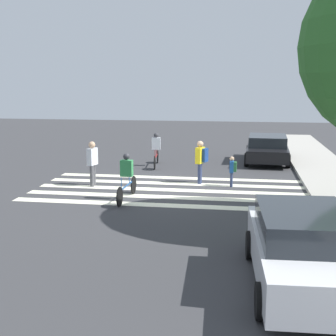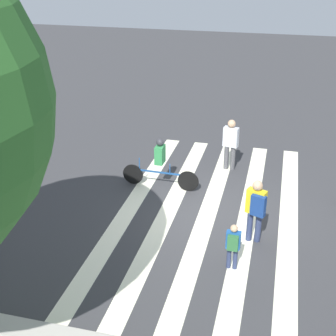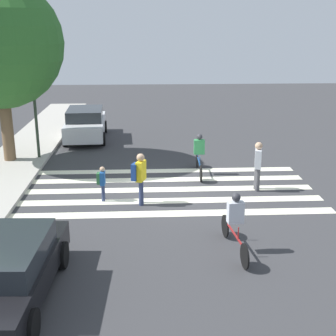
{
  "view_description": "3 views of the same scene",
  "coord_description": "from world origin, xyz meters",
  "px_view_note": "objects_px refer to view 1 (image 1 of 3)",
  "views": [
    {
      "loc": [
        16.69,
        2.57,
        3.99
      ],
      "look_at": [
        1.02,
        0.11,
        1.02
      ],
      "focal_mm": 50.0,
      "sensor_mm": 36.0,
      "label": 1
    },
    {
      "loc": [
        -1.65,
        11.09,
        6.74
      ],
      "look_at": [
        1.05,
        0.32,
        1.42
      ],
      "focal_mm": 50.0,
      "sensor_mm": 36.0,
      "label": 2
    },
    {
      "loc": [
        -15.43,
        0.87,
        5.55
      ],
      "look_at": [
        -0.89,
        0.13,
        1.07
      ],
      "focal_mm": 50.0,
      "sensor_mm": 36.0,
      "label": 3
    }
  ],
  "objects_px": {
    "pedestrian_adult_blue_shirt": "(92,161)",
    "car_parked_dark_suv": "(303,248)",
    "pedestrian_adult_tall_backpack": "(201,159)",
    "pedestrian_child_with_backpack": "(232,169)",
    "car_parked_silver_sedan": "(267,148)",
    "cyclist_far_lane": "(127,175)",
    "cyclist_mid_street": "(156,148)"
  },
  "relations": [
    {
      "from": "pedestrian_adult_tall_backpack",
      "to": "cyclist_far_lane",
      "type": "relative_size",
      "value": 0.7
    },
    {
      "from": "car_parked_silver_sedan",
      "to": "car_parked_dark_suv",
      "type": "height_order",
      "value": "car_parked_dark_suv"
    },
    {
      "from": "cyclist_mid_street",
      "to": "car_parked_silver_sedan",
      "type": "bearing_deg",
      "value": 104.39
    },
    {
      "from": "pedestrian_child_with_backpack",
      "to": "car_parked_dark_suv",
      "type": "distance_m",
      "value": 8.84
    },
    {
      "from": "pedestrian_child_with_backpack",
      "to": "pedestrian_adult_tall_backpack",
      "type": "distance_m",
      "value": 1.33
    },
    {
      "from": "pedestrian_adult_blue_shirt",
      "to": "car_parked_silver_sedan",
      "type": "height_order",
      "value": "pedestrian_adult_blue_shirt"
    },
    {
      "from": "pedestrian_adult_blue_shirt",
      "to": "cyclist_far_lane",
      "type": "relative_size",
      "value": 0.72
    },
    {
      "from": "pedestrian_adult_blue_shirt",
      "to": "cyclist_mid_street",
      "type": "distance_m",
      "value": 4.83
    },
    {
      "from": "pedestrian_adult_tall_backpack",
      "to": "cyclist_mid_street",
      "type": "relative_size",
      "value": 0.71
    },
    {
      "from": "pedestrian_adult_blue_shirt",
      "to": "pedestrian_adult_tall_backpack",
      "type": "relative_size",
      "value": 1.02
    },
    {
      "from": "car_parked_silver_sedan",
      "to": "car_parked_dark_suv",
      "type": "relative_size",
      "value": 0.98
    },
    {
      "from": "pedestrian_adult_tall_backpack",
      "to": "car_parked_silver_sedan",
      "type": "xyz_separation_m",
      "value": [
        -5.31,
        2.83,
        -0.29
      ]
    },
    {
      "from": "car_parked_dark_suv",
      "to": "cyclist_far_lane",
      "type": "bearing_deg",
      "value": -143.24
    },
    {
      "from": "pedestrian_adult_tall_backpack",
      "to": "pedestrian_child_with_backpack",
      "type": "bearing_deg",
      "value": -88.08
    },
    {
      "from": "pedestrian_child_with_backpack",
      "to": "cyclist_far_lane",
      "type": "distance_m",
      "value": 4.36
    },
    {
      "from": "pedestrian_child_with_backpack",
      "to": "car_parked_dark_suv",
      "type": "relative_size",
      "value": 0.25
    },
    {
      "from": "pedestrian_adult_blue_shirt",
      "to": "car_parked_dark_suv",
      "type": "relative_size",
      "value": 0.38
    },
    {
      "from": "pedestrian_child_with_backpack",
      "to": "car_parked_dark_suv",
      "type": "bearing_deg",
      "value": -167.66
    },
    {
      "from": "car_parked_silver_sedan",
      "to": "pedestrian_child_with_backpack",
      "type": "bearing_deg",
      "value": -13.01
    },
    {
      "from": "pedestrian_child_with_backpack",
      "to": "cyclist_far_lane",
      "type": "relative_size",
      "value": 0.48
    },
    {
      "from": "pedestrian_child_with_backpack",
      "to": "pedestrian_adult_tall_backpack",
      "type": "bearing_deg",
      "value": 74.65
    },
    {
      "from": "cyclist_far_lane",
      "to": "car_parked_silver_sedan",
      "type": "relative_size",
      "value": 0.54
    },
    {
      "from": "cyclist_mid_street",
      "to": "car_parked_silver_sedan",
      "type": "relative_size",
      "value": 0.53
    },
    {
      "from": "pedestrian_adult_blue_shirt",
      "to": "car_parked_dark_suv",
      "type": "bearing_deg",
      "value": -126.22
    },
    {
      "from": "pedestrian_adult_tall_backpack",
      "to": "cyclist_far_lane",
      "type": "bearing_deg",
      "value": 162.98
    },
    {
      "from": "cyclist_mid_street",
      "to": "car_parked_dark_suv",
      "type": "xyz_separation_m",
      "value": [
        12.5,
        5.18,
        -0.07
      ]
    },
    {
      "from": "pedestrian_adult_tall_backpack",
      "to": "car_parked_dark_suv",
      "type": "distance_m",
      "value": 9.51
    },
    {
      "from": "pedestrian_adult_blue_shirt",
      "to": "pedestrian_adult_tall_backpack",
      "type": "xyz_separation_m",
      "value": [
        -1.13,
        4.05,
        0.01
      ]
    },
    {
      "from": "pedestrian_child_with_backpack",
      "to": "pedestrian_adult_tall_backpack",
      "type": "height_order",
      "value": "pedestrian_adult_tall_backpack"
    },
    {
      "from": "car_parked_dark_suv",
      "to": "cyclist_mid_street",
      "type": "bearing_deg",
      "value": -160.27
    },
    {
      "from": "cyclist_far_lane",
      "to": "car_parked_silver_sedan",
      "type": "bearing_deg",
      "value": 150.33
    },
    {
      "from": "cyclist_far_lane",
      "to": "car_parked_silver_sedan",
      "type": "xyz_separation_m",
      "value": [
        -8.33,
        5.07,
        -0.17
      ]
    }
  ]
}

